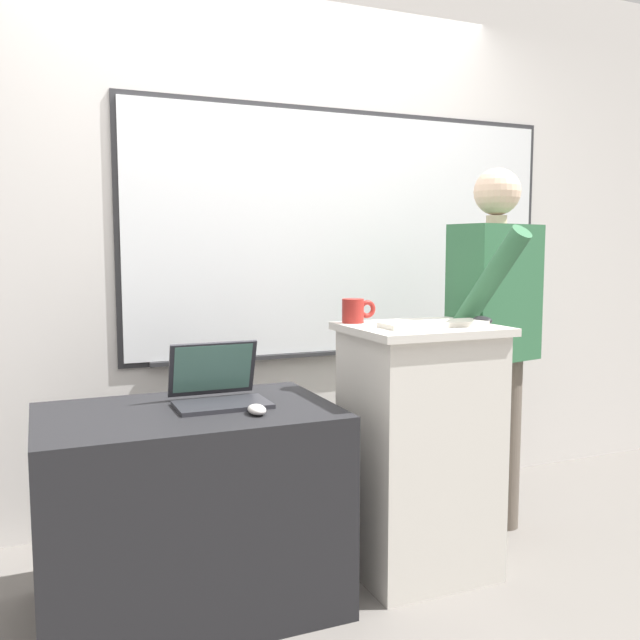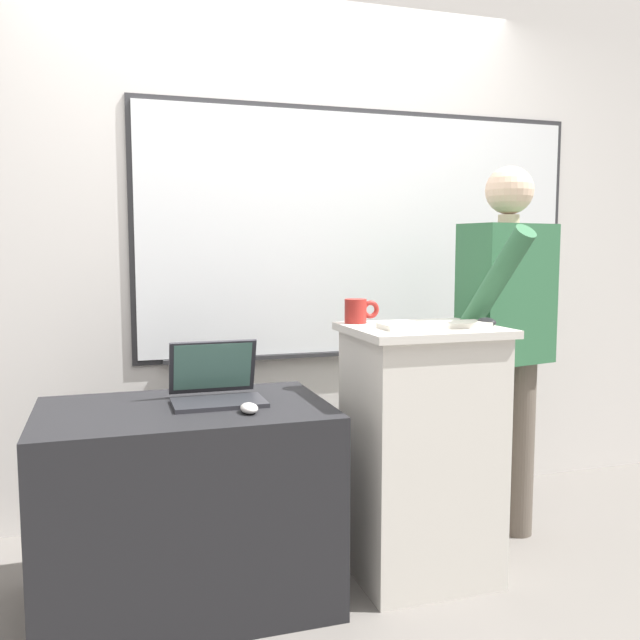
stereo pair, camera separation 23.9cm
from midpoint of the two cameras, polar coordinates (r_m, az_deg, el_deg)
The scene contains 10 objects.
ground_plane at distance 2.54m, azimuth 1.70°, elevation -24.72°, with size 30.00×30.00×0.00m, color slate.
back_wall at distance 3.38m, azimuth -6.83°, elevation 7.32°, with size 6.40×0.17×2.76m.
lectern_podium at distance 2.76m, azimuth 5.85°, elevation -10.76°, with size 0.57×0.50×1.00m.
side_desk at distance 2.60m, azimuth -13.63°, elevation -15.25°, with size 1.04×0.67×0.73m.
person_presenter at distance 3.09m, azimuth 12.37°, elevation -0.65°, with size 0.57×0.59×1.65m.
laptop at distance 2.55m, azimuth -11.30°, elevation -5.54°, with size 0.34×0.28×0.22m.
wireless_keyboard at distance 2.62m, azimuth 7.00°, elevation -0.35°, with size 0.42×0.13×0.02m.
computer_mouse_by_laptop at distance 2.37m, azimuth -8.25°, elevation -7.50°, with size 0.06×0.10×0.03m.
computer_mouse_by_keyboard at distance 2.72m, azimuth 11.11°, elevation -0.03°, with size 0.06×0.10×0.03m.
coffee_mug at distance 2.73m, azimuth 0.44°, elevation 0.78°, with size 0.15×0.09×0.10m.
Camera 1 is at (-1.02, -1.95, 1.30)m, focal length 38.00 mm.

